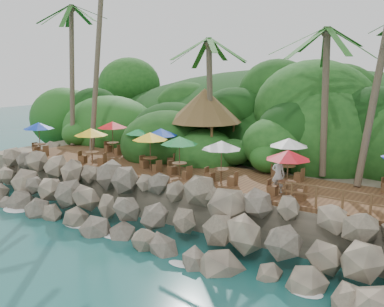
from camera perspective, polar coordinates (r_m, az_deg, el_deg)
The scene contains 11 objects.
ground at distance 20.97m, azimuth -9.38°, elevation -11.86°, with size 140.00×140.00×0.00m, color #19514F.
land_base at distance 33.54m, azimuth 9.57°, elevation -1.15°, with size 32.00×25.20×2.10m, color gray.
jungle_hill at distance 40.57m, azimuth 13.92°, elevation -0.68°, with size 44.80×28.00×15.40m, color #143811.
seawall at distance 21.95m, azimuth -5.88°, elevation -7.48°, with size 29.00×4.00×2.30m, color gray, non-canonical shape.
terrace at distance 24.73m, azimuth 0.00°, elevation -2.73°, with size 26.00×5.00×0.20m, color brown.
jungle_foliage at distance 32.90m, azimuth 8.79°, elevation -3.25°, with size 44.00×16.00×12.00m, color #143811, non-canonical shape.
foam_line at distance 21.16m, azimuth -8.82°, elevation -11.54°, with size 25.20×0.80×0.06m.
palms at distance 26.41m, azimuth 4.64°, elevation 19.32°, with size 29.94×7.19×13.97m.
palapa at distance 28.09m, azimuth 1.70°, elevation 6.39°, with size 4.81×4.81×4.60m.
dining_clusters at distance 24.10m, azimuth -0.05°, elevation 1.66°, with size 25.43×5.27×2.24m.
waiter at distance 20.99m, azimuth 11.35°, elevation -2.78°, with size 0.63×0.42×1.74m, color silver.
Camera 1 is at (13.38, -13.91, 8.20)m, focal length 40.27 mm.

